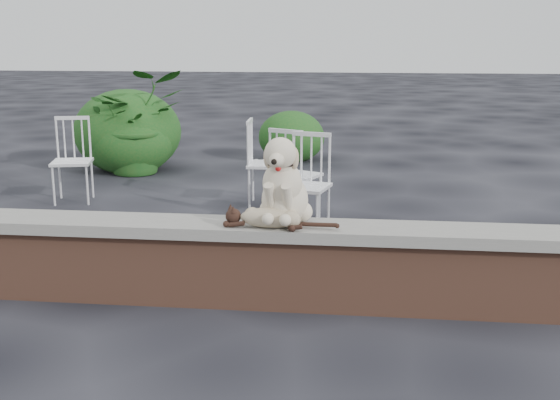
# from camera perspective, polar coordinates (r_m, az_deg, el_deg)

# --- Properties ---
(ground) EXTENTS (60.00, 60.00, 0.00)m
(ground) POSITION_cam_1_polar(r_m,az_deg,el_deg) (4.88, 3.91, -8.68)
(ground) COLOR black
(ground) RESTS_ON ground
(brick_wall) EXTENTS (6.00, 0.30, 0.50)m
(brick_wall) POSITION_cam_1_polar(r_m,az_deg,el_deg) (4.79, 3.95, -5.91)
(brick_wall) COLOR brown
(brick_wall) RESTS_ON ground
(capstone) EXTENTS (6.20, 0.40, 0.08)m
(capstone) POSITION_cam_1_polar(r_m,az_deg,el_deg) (4.70, 4.01, -2.58)
(capstone) COLOR slate
(capstone) RESTS_ON brick_wall
(dog) EXTENTS (0.47, 0.58, 0.62)m
(dog) POSITION_cam_1_polar(r_m,az_deg,el_deg) (4.69, 0.40, 1.80)
(dog) COLOR beige
(dog) RESTS_ON capstone
(cat) EXTENTS (0.93, 0.33, 0.15)m
(cat) POSITION_cam_1_polar(r_m,az_deg,el_deg) (4.61, -0.79, -1.36)
(cat) COLOR tan
(cat) RESTS_ON capstone
(chair_c) EXTENTS (0.75, 0.75, 0.94)m
(chair_c) POSITION_cam_1_polar(r_m,az_deg,el_deg) (6.98, 1.27, 2.18)
(chair_c) COLOR white
(chair_c) RESTS_ON ground
(chair_e) EXTENTS (0.58, 0.58, 0.94)m
(chair_e) POSITION_cam_1_polar(r_m,az_deg,el_deg) (7.57, -1.05, 3.08)
(chair_e) COLOR white
(chair_e) RESTS_ON ground
(chair_a) EXTENTS (0.67, 0.67, 0.94)m
(chair_a) POSITION_cam_1_polar(r_m,az_deg,el_deg) (8.05, -16.73, 3.14)
(chair_a) COLOR white
(chair_a) RESTS_ON ground
(chair_b) EXTENTS (0.68, 0.68, 0.94)m
(chair_b) POSITION_cam_1_polar(r_m,az_deg,el_deg) (6.46, 2.05, 1.25)
(chair_b) COLOR white
(chair_b) RESTS_ON ground
(potted_plant_a) EXTENTS (1.63, 1.57, 1.40)m
(potted_plant_a) POSITION_cam_1_polar(r_m,az_deg,el_deg) (9.51, -11.66, 6.33)
(potted_plant_a) COLOR #17501B
(potted_plant_a) RESTS_ON ground
(potted_plant_b) EXTENTS (0.68, 0.68, 1.04)m
(potted_plant_b) POSITION_cam_1_polar(r_m,az_deg,el_deg) (9.84, -11.53, 5.52)
(potted_plant_b) COLOR #17501B
(potted_plant_b) RESTS_ON ground
(shrubbery) EXTENTS (3.41, 2.13, 1.17)m
(shrubbery) POSITION_cam_1_polar(r_m,az_deg,el_deg) (9.83, -10.11, 5.26)
(shrubbery) COLOR #17501B
(shrubbery) RESTS_ON ground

